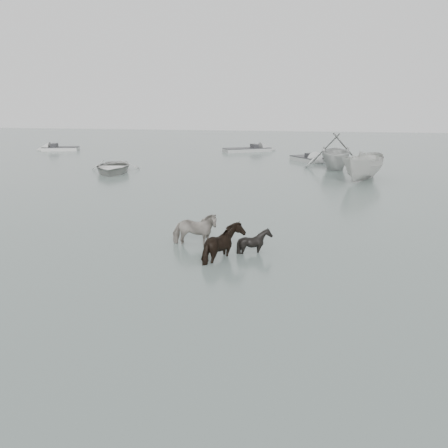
{
  "coord_description": "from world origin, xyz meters",
  "views": [
    {
      "loc": [
        2.9,
        -15.04,
        5.12
      ],
      "look_at": [
        -0.24,
        1.15,
        1.0
      ],
      "focal_mm": 40.0,
      "sensor_mm": 36.0,
      "label": 1
    }
  ],
  "objects": [
    {
      "name": "rowboat_lead",
      "position": [
        -11.84,
        18.62,
        0.51
      ],
      "size": [
        4.69,
        5.7,
        1.03
      ],
      "primitive_type": "imported",
      "rotation": [
        0.0,
        0.0,
        0.26
      ],
      "color": "#B7B6B2",
      "rests_on": "ground"
    },
    {
      "name": "rowboat_trail",
      "position": [
        3.99,
        23.73,
        1.43
      ],
      "size": [
        4.78,
        5.52,
        2.87
      ],
      "primitive_type": "imported",
      "rotation": [
        0.0,
        0.0,
        3.13
      ],
      "color": "#ADB0AD",
      "rests_on": "ground"
    },
    {
      "name": "skiff_mid",
      "position": [
        1.79,
        28.29,
        0.38
      ],
      "size": [
        3.95,
        4.56,
        0.75
      ],
      "primitive_type": null,
      "rotation": [
        0.0,
        0.0,
        -0.93
      ],
      "color": "#969896",
      "rests_on": "ground"
    },
    {
      "name": "pony_pinto",
      "position": [
        -1.45,
        1.76,
        0.71
      ],
      "size": [
        1.74,
        0.88,
        1.43
      ],
      "primitive_type": "imported",
      "rotation": [
        0.0,
        0.0,
        1.64
      ],
      "color": "black",
      "rests_on": "ground"
    },
    {
      "name": "skiff_outer",
      "position": [
        -23.6,
        32.66,
        0.38
      ],
      "size": [
        5.17,
        2.83,
        0.75
      ],
      "primitive_type": null,
      "rotation": [
        0.0,
        0.0,
        3.4
      ],
      "color": "#B2B1AD",
      "rests_on": "ground"
    },
    {
      "name": "boat_small",
      "position": [
        5.64,
        18.18,
        0.98
      ],
      "size": [
        3.77,
        5.43,
        1.97
      ],
      "primitive_type": "imported",
      "rotation": [
        0.0,
        0.0,
        -0.41
      ],
      "color": "#B4B5B0",
      "rests_on": "ground"
    },
    {
      "name": "ground",
      "position": [
        0.0,
        0.0,
        0.0
      ],
      "size": [
        140.0,
        140.0,
        0.0
      ],
      "primitive_type": "plane",
      "color": "slate",
      "rests_on": "ground"
    },
    {
      "name": "pony_dark",
      "position": [
        -0.08,
        0.36,
        0.77
      ],
      "size": [
        1.39,
        1.59,
        1.53
      ],
      "primitive_type": "imported",
      "rotation": [
        0.0,
        0.0,
        1.63
      ],
      "color": "black",
      "rests_on": "ground"
    },
    {
      "name": "skiff_far",
      "position": [
        -4.49,
        35.19,
        0.38
      ],
      "size": [
        6.49,
        4.78,
        0.75
      ],
      "primitive_type": null,
      "rotation": [
        0.0,
        0.0,
        0.54
      ],
      "color": "gray",
      "rests_on": "ground"
    },
    {
      "name": "pony_black",
      "position": [
        0.79,
        1.32,
        0.56
      ],
      "size": [
        1.22,
        1.14,
        1.12
      ],
      "primitive_type": "imported",
      "rotation": [
        0.0,
        0.0,
        1.3
      ],
      "color": "black",
      "rests_on": "ground"
    }
  ]
}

